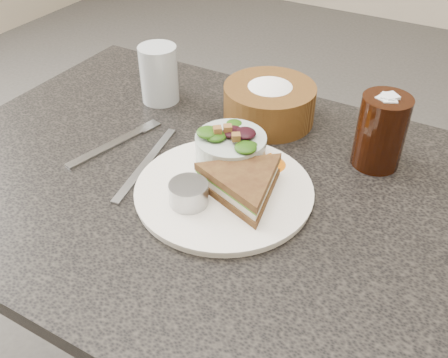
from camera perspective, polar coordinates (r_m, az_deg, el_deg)
name	(u,v)px	position (r m, az deg, el deg)	size (l,w,h in m)	color
dining_table	(215,318)	(1.10, -1.06, -15.62)	(1.00, 0.70, 0.75)	black
dinner_plate	(224,191)	(0.79, 0.00, -1.37)	(0.28, 0.28, 0.01)	white
sandwich	(244,184)	(0.76, 2.27, -0.63)	(0.16, 0.16, 0.04)	brown
salad_bowl	(231,145)	(0.82, 0.77, 3.93)	(0.12, 0.12, 0.07)	#A0AFA8
dressing_ramekin	(189,194)	(0.75, -4.06, -1.68)	(0.06, 0.06, 0.04)	#999A9B
orange_wedge	(270,159)	(0.83, 5.31, 2.31)	(0.06, 0.06, 0.02)	orange
fork	(110,146)	(0.92, -12.88, 3.73)	(0.02, 0.18, 0.00)	gray
knife	(146,163)	(0.87, -8.89, 1.78)	(0.01, 0.22, 0.00)	#ABAEB3
bread_basket	(269,97)	(0.96, 5.22, 9.28)	(0.17, 0.17, 0.10)	brown
cola_glass	(382,129)	(0.86, 17.56, 5.51)	(0.08, 0.08, 0.14)	black
water_glass	(159,74)	(1.03, -7.44, 11.80)	(0.08, 0.08, 0.12)	#ABB4BA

